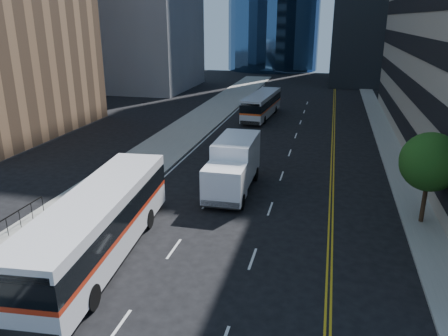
# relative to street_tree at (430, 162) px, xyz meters

# --- Properties ---
(ground) EXTENTS (160.00, 160.00, 0.00)m
(ground) POSITION_rel_street_tree_xyz_m (-9.00, -8.00, -3.64)
(ground) COLOR black
(ground) RESTS_ON ground
(sidewalk_west) EXTENTS (5.00, 90.00, 0.15)m
(sidewalk_west) POSITION_rel_street_tree_xyz_m (-19.50, 17.00, -3.57)
(sidewalk_west) COLOR gray
(sidewalk_west) RESTS_ON ground
(sidewalk_east) EXTENTS (2.00, 90.00, 0.15)m
(sidewalk_east) POSITION_rel_street_tree_xyz_m (-0.00, 17.00, -3.57)
(sidewalk_east) COLOR gray
(sidewalk_east) RESTS_ON ground
(street_tree) EXTENTS (3.20, 3.20, 5.10)m
(street_tree) POSITION_rel_street_tree_xyz_m (0.00, 0.00, 0.00)
(street_tree) COLOR #332114
(street_tree) RESTS_ON sidewalk_east
(bus_front) EXTENTS (3.95, 12.94, 3.28)m
(bus_front) POSITION_rel_street_tree_xyz_m (-15.60, -7.58, -1.85)
(bus_front) COLOR silver
(bus_front) RESTS_ON ground
(bus_rear) EXTENTS (3.09, 10.82, 2.75)m
(bus_rear) POSITION_rel_street_tree_xyz_m (-13.16, 25.57, -2.14)
(bus_rear) COLOR silver
(bus_rear) RESTS_ON ground
(box_truck) EXTENTS (2.54, 7.16, 3.42)m
(box_truck) POSITION_rel_street_tree_xyz_m (-11.31, 2.28, -1.84)
(box_truck) COLOR white
(box_truck) RESTS_ON ground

